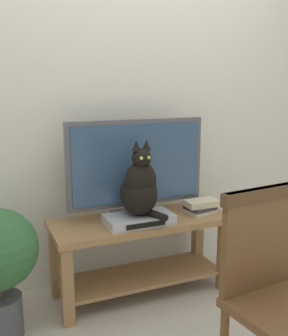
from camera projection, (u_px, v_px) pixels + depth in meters
name	position (u px, v px, depth m)	size (l,w,h in m)	color
back_wall	(126.00, 87.00, 2.86)	(7.00, 0.12, 2.80)	beige
tv_stand	(141.00, 243.00, 2.71)	(1.20, 0.45, 0.54)	olive
tv	(137.00, 166.00, 2.66)	(0.95, 0.20, 0.66)	#4C4C51
media_box	(139.00, 219.00, 2.57)	(0.44, 0.24, 0.06)	#ADADB2
cat	(140.00, 187.00, 2.51)	(0.24, 0.32, 0.49)	black
wooden_chair	(278.00, 283.00, 1.77)	(0.51, 0.51, 0.97)	brown
book_stack	(201.00, 206.00, 2.78)	(0.23, 0.19, 0.09)	beige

